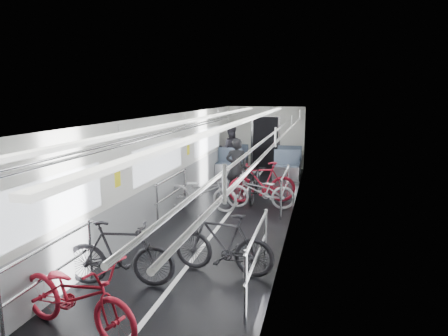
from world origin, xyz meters
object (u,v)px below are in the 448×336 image
object	(u,v)px
bike_right_mid	(260,191)
person_standing	(237,168)
person_seated	(230,150)
bike_left_mid	(119,254)
bike_left_far	(202,192)
bike_left_near	(77,295)
bike_aisle	(255,181)
bike_right_far	(262,182)
bike_right_near	(223,243)

from	to	relation	value
bike_right_mid	person_standing	bearing A→B (deg)	-146.06
person_seated	bike_left_mid	bearing A→B (deg)	76.30
bike_right_mid	person_standing	size ratio (longest dim) A/B	1.04
bike_right_mid	person_standing	world-z (taller)	person_standing
bike_left_far	bike_right_mid	xyz separation A→B (m)	(1.39, 0.49, -0.02)
bike_left_near	person_standing	distance (m)	6.89
bike_right_mid	person_standing	xyz separation A→B (m)	(-0.82, 1.00, 0.38)
person_standing	bike_left_mid	bearing A→B (deg)	79.96
bike_left_far	bike_right_mid	bearing A→B (deg)	-67.65
bike_aisle	person_standing	size ratio (longest dim) A/B	1.14
bike_left_far	person_seated	xyz separation A→B (m)	(-0.37, 4.83, 0.39)
bike_aisle	person_seated	distance (m)	3.76
bike_right_far	bike_left_far	bearing A→B (deg)	-69.44
bike_left_near	bike_left_mid	bearing A→B (deg)	19.28
bike_left_near	person_seated	size ratio (longest dim) A/B	1.08
bike_aisle	bike_left_near	bearing A→B (deg)	-101.55
bike_right_near	bike_aisle	world-z (taller)	bike_right_near
bike_left_near	person_standing	size ratio (longest dim) A/B	1.13
bike_left_near	bike_right_near	distance (m)	2.43
bike_aisle	person_standing	xyz separation A→B (m)	(-0.55, 0.10, 0.34)
bike_right_mid	person_seated	world-z (taller)	person_seated
bike_right_mid	bike_right_far	bearing A→B (deg)	178.18
bike_right_mid	bike_right_far	world-z (taller)	bike_right_far
bike_aisle	person_standing	distance (m)	0.65
bike_left_mid	bike_right_far	world-z (taller)	bike_right_far
person_seated	person_standing	bearing A→B (deg)	89.98
bike_right_near	bike_right_mid	bearing A→B (deg)	-175.49
bike_right_near	person_seated	world-z (taller)	person_seated
bike_left_near	bike_right_near	size ratio (longest dim) A/B	1.12
bike_aisle	bike_right_far	bearing A→B (deg)	-54.28
bike_right_mid	person_seated	xyz separation A→B (m)	(-1.76, 4.34, 0.41)
bike_right_near	bike_left_mid	bearing A→B (deg)	-55.81
bike_right_near	person_standing	xyz separation A→B (m)	(-0.80, 4.82, 0.33)
bike_left_mid	bike_left_far	xyz separation A→B (m)	(0.05, 4.13, -0.03)
bike_right_far	bike_aisle	bearing A→B (deg)	-160.02
bike_left_far	bike_aisle	world-z (taller)	bike_aisle
bike_right_mid	bike_aisle	world-z (taller)	bike_aisle
bike_right_far	person_standing	size ratio (longest dim) A/B	1.09
bike_right_far	bike_left_near	bearing A→B (deg)	-29.71
bike_left_mid	bike_right_far	bearing A→B (deg)	-24.72
bike_right_near	person_seated	distance (m)	8.35
bike_right_far	person_standing	bearing A→B (deg)	-135.24
bike_left_near	person_seated	distance (m)	10.21
bike_left_far	bike_aisle	distance (m)	1.79
bike_left_mid	bike_aisle	size ratio (longest dim) A/B	0.89
bike_right_near	person_standing	bearing A→B (deg)	-165.74
person_seated	bike_right_mid	bearing A→B (deg)	96.36
bike_aisle	bike_left_far	bearing A→B (deg)	-131.45
bike_left_near	bike_left_mid	xyz separation A→B (m)	(-0.10, 1.24, 0.01)
bike_right_near	bike_right_mid	xyz separation A→B (m)	(0.02, 3.82, -0.05)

